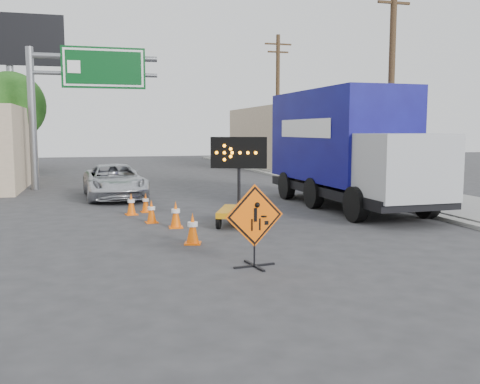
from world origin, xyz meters
name	(u,v)px	position (x,y,z in m)	size (l,w,h in m)	color
ground	(290,279)	(0.00, 0.00, 0.00)	(100.00, 100.00, 0.00)	#2D2D30
curb_right	(321,187)	(7.20, 15.00, 0.06)	(0.40, 60.00, 0.12)	gray
sidewalk_right	(362,185)	(9.50, 15.00, 0.07)	(4.00, 60.00, 0.15)	gray
building_right_far	(312,137)	(13.00, 30.00, 2.30)	(10.00, 14.00, 4.60)	#C4A88D
highway_gantry	(76,85)	(-4.43, 17.96, 5.07)	(6.18, 0.38, 6.90)	slate
billboard	(12,55)	(-8.35, 25.87, 7.35)	(6.10, 0.54, 9.85)	slate
utility_pole_near	(391,85)	(8.00, 10.00, 4.68)	(1.80, 0.26, 9.00)	#48301E
utility_pole_far	(278,102)	(8.00, 24.00, 4.68)	(1.80, 0.26, 9.00)	#48301E
tree_left_near	(11,106)	(-8.00, 22.00, 4.16)	(3.71, 3.71, 6.03)	#48301E
tree_left_far	(12,105)	(-9.00, 30.00, 4.60)	(4.10, 4.10, 6.66)	#48301E
construction_sign	(254,224)	(-0.42, 1.06, 0.93)	(1.32, 0.94, 1.76)	black
arrow_board	(239,206)	(0.54, 5.92, 0.61)	(1.75, 2.16, 2.68)	#C97F0B
pickup_truck	(115,181)	(-2.87, 13.58, 0.72)	(2.38, 5.17, 1.44)	silver
box_truck	(347,154)	(5.45, 8.68, 1.98)	(3.13, 9.24, 4.36)	black
cone_a	(193,228)	(-1.28, 3.65, 0.40)	(0.50, 0.50, 0.80)	#F55B05
cone_b	(176,214)	(-1.37, 6.02, 0.40)	(0.43, 0.43, 0.79)	#F55B05
cone_c	(151,211)	(-1.98, 7.05, 0.36)	(0.41, 0.41, 0.72)	#F55B05
cone_d	(131,204)	(-2.49, 8.82, 0.37)	(0.45, 0.45, 0.75)	#F55B05
cone_e	(146,203)	(-1.96, 9.28, 0.34)	(0.37, 0.37, 0.69)	#F55B05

